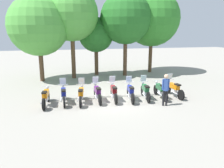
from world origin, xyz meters
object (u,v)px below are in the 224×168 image
Objects in this scene: tree_4 at (152,19)px; motorcycle_1 at (64,94)px; tree_1 at (71,14)px; motorcycle_2 at (81,94)px; tree_3 at (126,18)px; tree_2 at (96,35)px; motorcycle_0 at (46,97)px; motorcycle_3 at (97,93)px; motorcycle_5 at (130,92)px; motorcycle_4 at (114,92)px; tree_0 at (38,26)px; person_0 at (166,87)px; motorcycle_6 at (145,90)px; motorcycle_8 at (174,88)px; motorcycle_7 at (160,90)px.

motorcycle_1 is at bearing -137.64° from tree_4.
tree_1 reaches higher than motorcycle_1.
tree_3 reaches higher than motorcycle_2.
motorcycle_0 is at bearing -117.83° from tree_2.
motorcycle_1 is at bearing 88.11° from motorcycle_3.
tree_2 is at bearing 159.77° from tree_3.
motorcycle_4 is at bearing 85.86° from motorcycle_5.
motorcycle_2 is 0.28× the size of tree_1.
tree_1 is (2.68, 0.57, 0.98)m from tree_0.
tree_3 reaches higher than motorcycle_5.
motorcycle_2 is 12.45m from tree_4.
motorcycle_0 is 0.41× the size of tree_2.
person_0 is (4.46, -1.62, 0.55)m from motorcycle_2.
motorcycle_0 is 3.92m from motorcycle_4.
tree_0 is (-5.52, 6.77, 3.97)m from motorcycle_5.
tree_3 reaches higher than tree_0.
motorcycle_0 is 1.01× the size of motorcycle_6.
motorcycle_5 is at bearing -97.44° from motorcycle_4.
tree_4 is at bearing -34.15° from motorcycle_2.
person_0 reaches higher than motorcycle_8.
motorcycle_3 is 11.76m from tree_4.
tree_0 is (-2.58, 6.61, 3.97)m from motorcycle_2.
motorcycle_4 is (1.95, 0.07, 0.00)m from motorcycle_2.
motorcycle_1 is 0.41× the size of tree_2.
motorcycle_5 is 10.95m from tree_4.
motorcycle_7 is at bearing -84.63° from motorcycle_6.
motorcycle_0 is 1.22× the size of person_0.
motorcycle_7 is 0.32× the size of tree_0.
tree_0 is (-8.45, 6.72, 3.97)m from motorcycle_8.
tree_0 reaches higher than motorcycle_1.
motorcycle_2 reaches higher than motorcycle_0.
motorcycle_2 is 3.92m from motorcycle_6.
motorcycle_4 is 8.90m from tree_0.
motorcycle_6 is at bearing -86.05° from motorcycle_0.
motorcycle_7 is at bearing -86.36° from motorcycle_0.
motorcycle_5 is (3.92, -0.36, 0.00)m from motorcycle_1.
tree_1 is 1.03× the size of tree_3.
motorcycle_7 is at bearing -93.42° from motorcycle_1.
person_0 is 0.24× the size of tree_3.
tree_1 is at bearing -8.50° from motorcycle_1.
motorcycle_6 is 1.95m from motorcycle_8.
motorcycle_3 and motorcycle_8 have the same top height.
tree_4 reaches higher than motorcycle_2.
motorcycle_7 is (6.85, -0.24, 0.00)m from motorcycle_0.
tree_3 is (0.43, 8.85, 4.14)m from person_0.
tree_0 reaches higher than person_0.
motorcycle_1 is 1.00× the size of motorcycle_8.
tree_4 is at bearing 8.36° from tree_1.
person_0 reaches higher than motorcycle_1.
tree_0 is 5.20m from tree_2.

